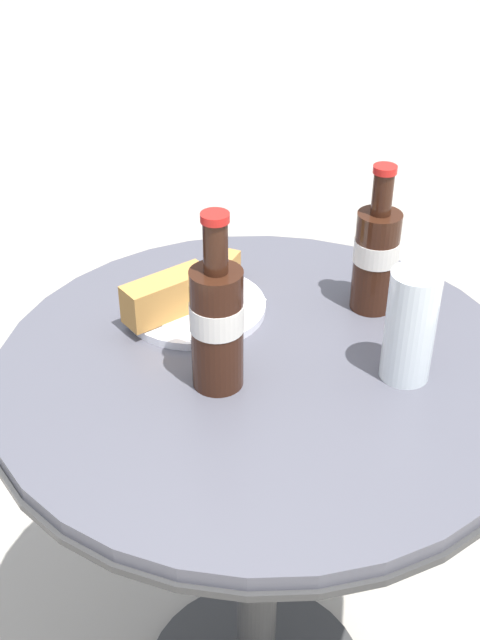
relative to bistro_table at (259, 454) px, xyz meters
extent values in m
cylinder|color=#333333|center=(0.00, 0.00, -0.20)|extent=(0.07, 0.07, 0.71)
cylinder|color=#333333|center=(0.00, 0.00, 0.15)|extent=(0.74, 0.74, 0.01)
cylinder|color=#4C4C56|center=(0.00, 0.00, 0.16)|extent=(0.72, 0.72, 0.02)
cylinder|color=#33190F|center=(-0.07, 0.02, 0.26)|extent=(0.07, 0.07, 0.17)
cylinder|color=silver|center=(-0.07, 0.02, 0.28)|extent=(0.07, 0.07, 0.04)
cylinder|color=#33190F|center=(-0.07, 0.02, 0.37)|extent=(0.03, 0.03, 0.07)
cylinder|color=red|center=(-0.07, 0.02, 0.41)|extent=(0.03, 0.03, 0.01)
cylinder|color=#33190F|center=(0.21, -0.05, 0.25)|extent=(0.06, 0.06, 0.15)
cylinder|color=silver|center=(0.21, -0.05, 0.27)|extent=(0.07, 0.07, 0.03)
cylinder|color=#33190F|center=(0.21, -0.05, 0.36)|extent=(0.03, 0.03, 0.06)
cylinder|color=red|center=(0.21, -0.05, 0.39)|extent=(0.03, 0.03, 0.01)
cylinder|color=#C68923|center=(0.09, -0.17, 0.23)|extent=(0.06, 0.06, 0.12)
cylinder|color=silver|center=(0.09, -0.17, 0.25)|extent=(0.07, 0.07, 0.15)
cylinder|color=white|center=(0.04, 0.15, 0.18)|extent=(0.21, 0.21, 0.01)
cube|color=white|center=(0.04, 0.15, 0.19)|extent=(0.16, 0.16, 0.00)
cube|color=#B77F3D|center=(-0.01, 0.16, 0.22)|extent=(0.14, 0.08, 0.06)
cube|color=#B77F3D|center=(0.08, 0.15, 0.21)|extent=(0.13, 0.07, 0.04)
camera|label=1|loc=(-0.71, -0.51, 0.82)|focal=45.00mm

